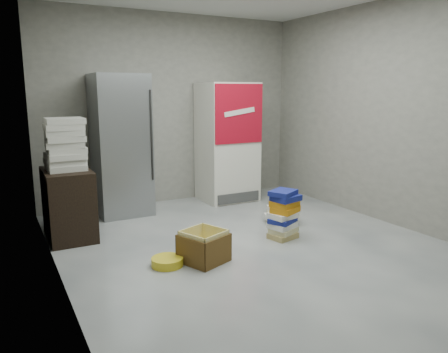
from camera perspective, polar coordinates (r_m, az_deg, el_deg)
ground at (r=4.77m, az=4.81°, el=-9.52°), size 5.00×5.00×0.00m
room_shell at (r=4.46m, az=5.19°, el=12.61°), size 4.04×5.04×2.82m
steel_fridge at (r=6.11m, az=-13.33°, el=3.99°), size 0.70×0.72×1.90m
coke_cooler at (r=6.72m, az=0.44°, el=4.53°), size 0.80×0.73×1.80m
wood_shelf at (r=5.34m, az=-19.65°, el=-3.39°), size 0.50×0.80×0.80m
supply_box_stack at (r=5.21m, az=-20.07°, el=4.00°), size 0.44×0.45×0.58m
phonebook_stack_main at (r=5.08m, az=7.81°, el=-4.92°), size 0.41×0.36×0.57m
phonebook_stack_side at (r=5.66m, az=7.50°, el=-5.05°), size 0.47×0.43×0.22m
cardboard_box at (r=4.41m, az=-2.66°, el=-9.40°), size 0.52×0.52×0.32m
bucket_lid at (r=4.37m, az=-7.41°, el=-10.98°), size 0.32×0.32×0.08m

